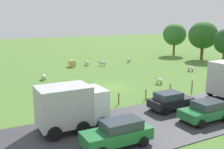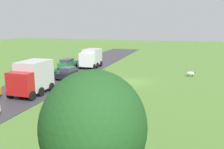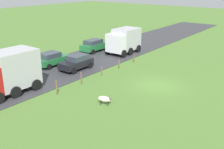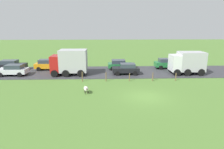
% 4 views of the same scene
% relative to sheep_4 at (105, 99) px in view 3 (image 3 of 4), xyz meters
% --- Properties ---
extents(ground_plane, '(160.00, 160.00, 0.00)m').
position_rel_sheep_4_xyz_m(ground_plane, '(-1.28, -6.11, -0.50)').
color(ground_plane, '#517A33').
extents(road_strip, '(8.00, 80.00, 0.06)m').
position_rel_sheep_4_xyz_m(road_strip, '(9.53, -6.11, -0.47)').
color(road_strip, '#38383D').
rests_on(road_strip, ground_plane).
extents(sheep_4, '(1.19, 0.69, 0.73)m').
position_rel_sheep_4_xyz_m(sheep_4, '(0.00, 0.00, 0.00)').
color(sheep_4, silver).
rests_on(sheep_4, ground_plane).
extents(fence_post_0, '(0.12, 0.12, 1.00)m').
position_rel_sheep_4_xyz_m(fence_post_0, '(4.48, -11.12, 0.01)').
color(fence_post_0, brown).
rests_on(fence_post_0, ground_plane).
extents(fence_post_1, '(0.12, 0.12, 1.09)m').
position_rel_sheep_4_xyz_m(fence_post_1, '(4.48, -8.12, 0.05)').
color(fence_post_1, brown).
rests_on(fence_post_1, ground_plane).
extents(fence_post_2, '(0.12, 0.12, 1.01)m').
position_rel_sheep_4_xyz_m(fence_post_2, '(4.48, -5.11, 0.01)').
color(fence_post_2, brown).
rests_on(fence_post_2, ground_plane).
extents(fence_post_3, '(0.12, 0.12, 1.19)m').
position_rel_sheep_4_xyz_m(fence_post_3, '(4.48, -2.11, 0.10)').
color(fence_post_3, brown).
rests_on(fence_post_3, ground_plane).
extents(fence_post_4, '(0.12, 0.12, 1.29)m').
position_rel_sheep_4_xyz_m(fence_post_4, '(4.48, 0.89, 0.15)').
color(fence_post_4, brown).
rests_on(fence_post_4, ground_plane).
extents(truck_0, '(2.90, 4.94, 3.59)m').
position_rel_sheep_4_xyz_m(truck_0, '(7.90, 2.96, 1.46)').
color(truck_0, '#B21919').
rests_on(truck_0, road_strip).
extents(truck_1, '(2.78, 4.73, 3.20)m').
position_rel_sheep_4_xyz_m(truck_1, '(7.87, -13.87, 1.29)').
color(truck_1, white).
rests_on(truck_1, road_strip).
extents(car_4, '(2.09, 3.87, 1.54)m').
position_rel_sheep_4_xyz_m(car_4, '(11.15, -4.31, 0.37)').
color(car_4, '#237238').
rests_on(car_4, road_strip).
extents(car_5, '(1.93, 4.37, 1.64)m').
position_rel_sheep_4_xyz_m(car_5, '(11.59, -12.24, 0.41)').
color(car_5, '#237238').
rests_on(car_5, road_strip).
extents(car_6, '(1.99, 3.82, 1.56)m').
position_rel_sheep_4_xyz_m(car_6, '(7.92, -5.04, 0.37)').
color(car_6, black).
rests_on(car_6, road_strip).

